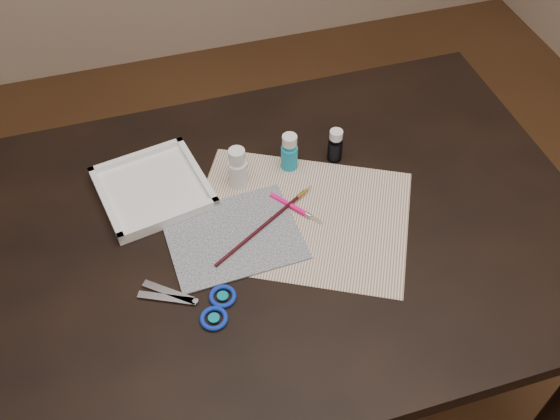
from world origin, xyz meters
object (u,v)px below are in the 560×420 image
object	(u,v)px
canvas	(234,236)
palette_tray	(153,188)
paint_bottle_navy	(335,145)
scissors	(185,303)
paint_bottle_cyan	(289,152)
paper	(301,217)
paint_bottle_white	(238,167)

from	to	relation	value
canvas	palette_tray	world-z (taller)	palette_tray
paint_bottle_navy	scissors	xyz separation A→B (m)	(-0.40, -0.29, -0.04)
paint_bottle_cyan	paint_bottle_navy	world-z (taller)	paint_bottle_cyan
paper	paint_bottle_white	distance (m)	0.18
canvas	paint_bottle_white	bearing A→B (deg)	71.73
scissors	palette_tray	distance (m)	0.30
paint_bottle_white	scissors	xyz separation A→B (m)	(-0.17, -0.28, -0.04)
paper	scissors	world-z (taller)	scissors
canvas	paint_bottle_white	distance (m)	0.16
canvas	palette_tray	bearing A→B (deg)	128.32
paint_bottle_white	paint_bottle_navy	size ratio (longest dim) A/B	1.22
paint_bottle_white	paint_bottle_navy	bearing A→B (deg)	3.59
paint_bottle_navy	palette_tray	distance (m)	0.42
paint_bottle_cyan	canvas	bearing A→B (deg)	-136.33
paint_bottle_white	paint_bottle_cyan	distance (m)	0.12
paper	paint_bottle_cyan	xyz separation A→B (m)	(0.02, 0.15, 0.05)
canvas	paint_bottle_cyan	size ratio (longest dim) A/B	2.88
paper	canvas	bearing A→B (deg)	-175.84
paint_bottle_cyan	paper	bearing A→B (deg)	-97.94
paint_bottle_navy	scissors	bearing A→B (deg)	-144.37
paint_bottle_cyan	paint_bottle_navy	bearing A→B (deg)	-1.89
paint_bottle_white	scissors	size ratio (longest dim) A/B	0.49
canvas	scissors	bearing A→B (deg)	-134.08
paper	canvas	xyz separation A→B (m)	(-0.15, -0.01, 0.00)
paint_bottle_white	paint_bottle_cyan	bearing A→B (deg)	8.34
canvas	paint_bottle_navy	bearing A→B (deg)	29.81
paper	paint_bottle_cyan	size ratio (longest dim) A/B	4.85
paint_bottle_cyan	paint_bottle_white	bearing A→B (deg)	-171.66
paper	palette_tray	bearing A→B (deg)	150.40
paint_bottle_white	palette_tray	size ratio (longest dim) A/B	0.45
canvas	scissors	xyz separation A→B (m)	(-0.13, -0.13, 0.00)
canvas	paint_bottle_cyan	bearing A→B (deg)	43.67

